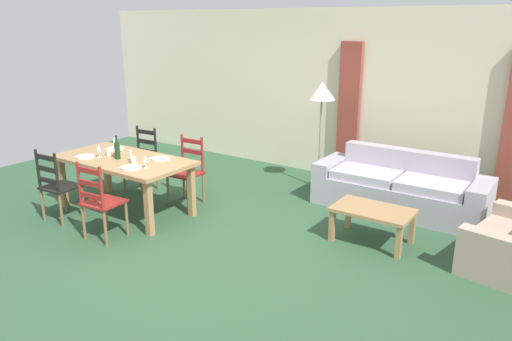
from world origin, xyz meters
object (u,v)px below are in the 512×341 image
(dining_chair_near_left, at_px, (57,186))
(coffee_table, at_px, (373,214))
(dining_chair_far_right, at_px, (188,171))
(couch, at_px, (401,189))
(dining_chair_far_left, at_px, (142,159))
(wine_bottle, at_px, (117,150))
(wine_glass_near_left, at_px, (99,149))
(dining_chair_near_right, at_px, (100,201))
(coffee_cup_primary, at_px, (133,160))
(coffee_cup_secondary, at_px, (109,152))
(dining_table, at_px, (124,164))
(wine_glass_near_right, at_px, (146,159))
(standing_lamp, at_px, (322,97))

(dining_chair_near_left, relative_size, coffee_table, 1.07)
(dining_chair_far_right, distance_m, couch, 2.96)
(dining_chair_near_left, distance_m, coffee_table, 3.95)
(dining_chair_far_left, relative_size, wine_bottle, 3.04)
(dining_chair_far_left, distance_m, wine_glass_near_left, 1.00)
(dining_chair_near_right, xyz_separation_m, dining_chair_far_left, (-0.95, 1.54, 0.00))
(dining_chair_far_right, distance_m, coffee_cup_primary, 0.89)
(dining_chair_far_left, height_order, coffee_table, dining_chair_far_left)
(wine_bottle, distance_m, couch, 3.85)
(dining_chair_far_right, xyz_separation_m, coffee_cup_secondary, (-0.74, -0.73, 0.32))
(dining_table, relative_size, wine_bottle, 6.01)
(wine_glass_near_right, xyz_separation_m, coffee_cup_primary, (-0.28, 0.05, -0.07))
(dining_chair_near_left, distance_m, standing_lamp, 3.87)
(dining_chair_far_left, xyz_separation_m, dining_chair_far_right, (0.97, -0.05, 0.00))
(dining_table, distance_m, dining_chair_far_left, 0.93)
(coffee_cup_secondary, bearing_deg, coffee_table, 16.12)
(dining_chair_near_right, distance_m, coffee_table, 3.18)
(dining_chair_near_right, height_order, standing_lamp, standing_lamp)
(dining_chair_far_left, xyz_separation_m, wine_glass_near_right, (1.07, -0.91, 0.38))
(dining_chair_far_left, distance_m, coffee_cup_secondary, 0.87)
(dining_chair_far_left, relative_size, coffee_table, 1.07)
(wine_bottle, height_order, couch, wine_bottle)
(dining_chair_near_left, bearing_deg, dining_chair_far_left, 91.52)
(dining_chair_far_right, xyz_separation_m, standing_lamp, (1.22, 1.64, 0.93))
(wine_glass_near_right, bearing_deg, wine_glass_near_left, -179.85)
(coffee_table, bearing_deg, wine_bottle, -162.11)
(wine_bottle, distance_m, coffee_table, 3.36)
(dining_chair_near_left, distance_m, dining_chair_far_left, 1.49)
(wine_bottle, xyz_separation_m, wine_glass_near_right, (0.62, -0.08, -0.01))
(dining_chair_near_left, distance_m, coffee_cup_secondary, 0.79)
(dining_table, relative_size, wine_glass_near_left, 11.80)
(dining_chair_far_right, height_order, couch, dining_chair_far_right)
(dining_chair_far_right, relative_size, standing_lamp, 0.59)
(wine_glass_near_left, bearing_deg, wine_glass_near_right, 0.15)
(coffee_cup_secondary, height_order, standing_lamp, standing_lamp)
(dining_chair_near_left, xyz_separation_m, wine_glass_near_right, (1.03, 0.58, 0.38))
(dining_table, relative_size, dining_chair_near_right, 1.98)
(dining_chair_near_right, height_order, wine_bottle, wine_bottle)
(wine_glass_near_left, bearing_deg, coffee_table, 17.86)
(coffee_cup_secondary, bearing_deg, dining_chair_near_left, -104.76)
(wine_glass_near_right, bearing_deg, dining_chair_near_right, -101.09)
(dining_chair_near_left, bearing_deg, dining_chair_near_right, -3.29)
(coffee_cup_primary, bearing_deg, wine_glass_near_left, -175.25)
(dining_chair_near_right, height_order, dining_chair_far_left, same)
(dining_chair_far_left, xyz_separation_m, standing_lamp, (2.19, 1.60, 0.93))
(dining_table, distance_m, coffee_table, 3.29)
(standing_lamp, bearing_deg, dining_chair_near_right, -111.53)
(wine_glass_near_right, xyz_separation_m, couch, (2.46, 2.32, -0.57))
(dining_table, distance_m, wine_glass_near_right, 0.63)
(coffee_cup_primary, bearing_deg, dining_chair_near_left, -140.19)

